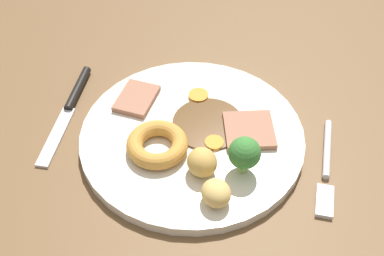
# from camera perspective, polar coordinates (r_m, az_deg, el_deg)

# --- Properties ---
(dining_table) EXTENTS (1.20, 0.84, 0.04)m
(dining_table) POSITION_cam_1_polar(r_m,az_deg,el_deg) (0.69, -1.83, -1.02)
(dining_table) COLOR brown
(dining_table) RESTS_ON ground
(dinner_plate) EXTENTS (0.29, 0.29, 0.01)m
(dinner_plate) POSITION_cam_1_polar(r_m,az_deg,el_deg) (0.66, -0.00, -1.02)
(dinner_plate) COLOR silver
(dinner_plate) RESTS_ON dining_table
(gravy_pool) EXTENTS (0.09, 0.09, 0.00)m
(gravy_pool) POSITION_cam_1_polar(r_m,az_deg,el_deg) (0.67, 1.86, 0.71)
(gravy_pool) COLOR #563819
(gravy_pool) RESTS_ON dinner_plate
(meat_slice_main) EXTENTS (0.06, 0.07, 0.01)m
(meat_slice_main) POSITION_cam_1_polar(r_m,az_deg,el_deg) (0.70, -6.21, 3.31)
(meat_slice_main) COLOR #9E664C
(meat_slice_main) RESTS_ON dinner_plate
(meat_slice_under) EXTENTS (0.07, 0.08, 0.01)m
(meat_slice_under) POSITION_cam_1_polar(r_m,az_deg,el_deg) (0.66, 6.41, -0.25)
(meat_slice_under) COLOR #9E664C
(meat_slice_under) RESTS_ON dinner_plate
(yorkshire_pudding) EXTENTS (0.08, 0.08, 0.02)m
(yorkshire_pudding) POSITION_cam_1_polar(r_m,az_deg,el_deg) (0.63, -3.91, -1.86)
(yorkshire_pudding) COLOR #C68938
(yorkshire_pudding) RESTS_ON dinner_plate
(roast_potato_left) EXTENTS (0.05, 0.05, 0.03)m
(roast_potato_left) POSITION_cam_1_polar(r_m,az_deg,el_deg) (0.60, 1.14, -3.86)
(roast_potato_left) COLOR tan
(roast_potato_left) RESTS_ON dinner_plate
(roast_potato_right) EXTENTS (0.05, 0.05, 0.03)m
(roast_potato_right) POSITION_cam_1_polar(r_m,az_deg,el_deg) (0.58, 2.72, -7.29)
(roast_potato_right) COLOR #D8B260
(roast_potato_right) RESTS_ON dinner_plate
(carrot_coin_front) EXTENTS (0.03, 0.03, 0.01)m
(carrot_coin_front) POSITION_cam_1_polar(r_m,az_deg,el_deg) (0.70, 0.72, 3.65)
(carrot_coin_front) COLOR orange
(carrot_coin_front) RESTS_ON dinner_plate
(carrot_coin_back) EXTENTS (0.02, 0.02, 0.00)m
(carrot_coin_back) POSITION_cam_1_polar(r_m,az_deg,el_deg) (0.64, 2.50, -1.67)
(carrot_coin_back) COLOR orange
(carrot_coin_back) RESTS_ON dinner_plate
(broccoli_floret) EXTENTS (0.04, 0.04, 0.05)m
(broccoli_floret) POSITION_cam_1_polar(r_m,az_deg,el_deg) (0.59, 5.89, -2.85)
(broccoli_floret) COLOR #8CB766
(broccoli_floret) RESTS_ON dinner_plate
(fork) EXTENTS (0.02, 0.15, 0.01)m
(fork) POSITION_cam_1_polar(r_m,az_deg,el_deg) (0.65, 14.78, -4.46)
(fork) COLOR silver
(fork) RESTS_ON dining_table
(knife) EXTENTS (0.02, 0.19, 0.01)m
(knife) POSITION_cam_1_polar(r_m,az_deg,el_deg) (0.72, -13.46, 2.50)
(knife) COLOR black
(knife) RESTS_ON dining_table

